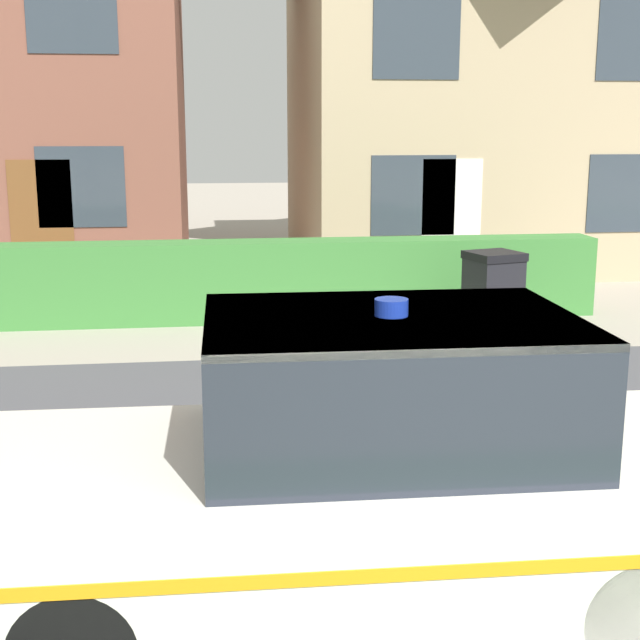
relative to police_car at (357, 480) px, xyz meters
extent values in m
cube|color=#4C4C51|center=(0.64, 1.97, -0.76)|extent=(28.00, 6.99, 0.01)
cube|color=#3D7F38|center=(-0.06, 7.61, -0.22)|extent=(9.38, 0.63, 1.10)
cylinder|color=black|center=(-1.39, 0.72, -0.45)|extent=(0.60, 0.21, 0.60)
cylinder|color=black|center=(1.29, 0.67, -0.45)|extent=(0.60, 0.21, 0.60)
cylinder|color=black|center=(1.27, -0.72, -0.45)|extent=(0.60, 0.21, 0.60)
cube|color=silver|center=(-0.06, 0.00, -0.19)|extent=(4.36, 1.68, 0.79)
cube|color=#232833|center=(0.17, 0.00, 0.55)|extent=(1.96, 1.47, 0.70)
cube|color=silver|center=(0.17, 0.00, 0.88)|extent=(1.96, 1.47, 0.04)
cube|color=orange|center=(-0.05, 0.80, -0.13)|extent=(4.11, 0.08, 0.07)
cube|color=orange|center=(-0.08, -0.80, -0.13)|extent=(4.11, 0.08, 0.07)
cylinder|color=#1933A5|center=(0.17, 0.00, 0.95)|extent=(0.18, 0.18, 0.09)
cube|color=brown|center=(-3.43, 10.41, 0.29)|extent=(1.00, 0.02, 2.10)
cube|color=#333D47|center=(-2.77, 10.41, 0.89)|extent=(1.40, 0.02, 1.30)
cube|color=#333D47|center=(-2.77, 10.41, 3.62)|extent=(1.40, 0.02, 1.30)
cube|color=tan|center=(4.43, 12.89, 1.94)|extent=(6.71, 6.04, 5.40)
cube|color=white|center=(3.24, 9.86, 0.29)|extent=(1.00, 0.02, 2.10)
cube|color=#333D47|center=(2.59, 9.86, 0.75)|extent=(1.40, 0.02, 1.30)
cube|color=#333D47|center=(6.27, 9.86, 0.75)|extent=(1.40, 0.02, 1.30)
cube|color=#333D47|center=(2.59, 9.86, 3.23)|extent=(1.40, 0.02, 1.30)
cube|color=#333D47|center=(6.27, 9.86, 3.23)|extent=(1.40, 0.02, 1.30)
cube|color=black|center=(2.80, 6.27, -0.27)|extent=(0.72, 0.71, 0.98)
cube|color=black|center=(2.80, 6.27, 0.27)|extent=(0.76, 0.74, 0.10)
camera|label=1|loc=(-0.76, -4.45, 1.88)|focal=50.00mm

